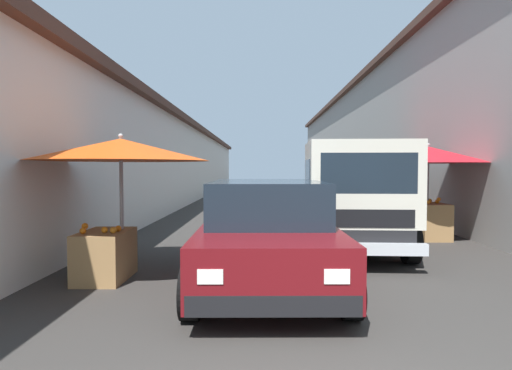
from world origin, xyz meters
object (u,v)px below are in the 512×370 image
at_px(fruit_stall_near_right, 428,165).
at_px(parked_scooter, 376,214).
at_px(delivery_truck, 352,200).
at_px(vendor_by_crates, 345,186).
at_px(hatchback_car, 267,232).
at_px(fruit_stall_far_right, 118,167).
at_px(fruit_stall_near_left, 362,165).

relative_size(fruit_stall_near_right, parked_scooter, 1.57).
distance_m(delivery_truck, parked_scooter, 3.16).
bearing_deg(parked_scooter, vendor_by_crates, -3.90).
relative_size(delivery_truck, parked_scooter, 2.95).
distance_m(fruit_stall_near_right, hatchback_car, 5.46).
bearing_deg(fruit_stall_far_right, hatchback_car, -100.40).
distance_m(fruit_stall_near_right, delivery_truck, 2.87).
bearing_deg(fruit_stall_near_left, vendor_by_crates, -5.03).
bearing_deg(delivery_truck, fruit_stall_near_right, -50.14).
relative_size(fruit_stall_near_left, vendor_by_crates, 1.53).
bearing_deg(delivery_truck, fruit_stall_near_left, -16.00).
relative_size(fruit_stall_near_right, fruit_stall_far_right, 1.00).
bearing_deg(fruit_stall_near_right, fruit_stall_near_left, 18.65).
distance_m(fruit_stall_far_right, vendor_by_crates, 11.84).
xyz_separation_m(vendor_by_crates, parked_scooter, (-5.99, 0.41, -0.46)).
relative_size(fruit_stall_near_right, vendor_by_crates, 1.67).
bearing_deg(parked_scooter, hatchback_car, 149.49).
relative_size(fruit_stall_near_right, hatchback_car, 0.67).
height_order(fruit_stall_near_right, parked_scooter, fruit_stall_near_right).
bearing_deg(parked_scooter, fruit_stall_near_right, -139.59).
bearing_deg(fruit_stall_far_right, fruit_stall_near_right, -60.31).
xyz_separation_m(fruit_stall_far_right, hatchback_car, (-0.41, -2.21, -0.92)).
bearing_deg(fruit_stall_far_right, delivery_truck, -67.11).
height_order(fruit_stall_near_right, vendor_by_crates, fruit_stall_near_right).
relative_size(fruit_stall_far_right, vendor_by_crates, 1.67).
xyz_separation_m(fruit_stall_far_right, vendor_by_crates, (10.46, -5.50, -0.74)).
relative_size(fruit_stall_near_left, parked_scooter, 1.44).
relative_size(fruit_stall_far_right, fruit_stall_near_left, 1.09).
bearing_deg(vendor_by_crates, hatchback_car, 163.19).
relative_size(hatchback_car, vendor_by_crates, 2.48).
relative_size(fruit_stall_near_left, hatchback_car, 0.62).
bearing_deg(fruit_stall_near_left, parked_scooter, 179.32).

